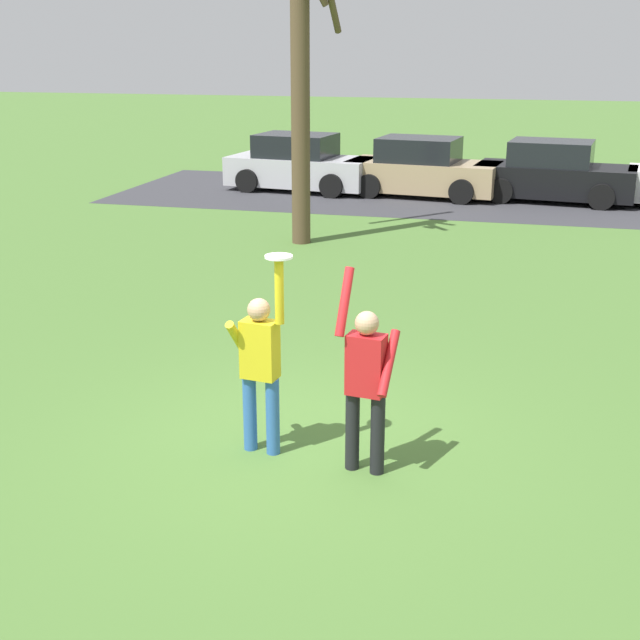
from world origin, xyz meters
TOP-DOWN VIEW (x-y plane):
  - ground_plane at (0.00, 0.00)m, footprint 120.00×120.00m
  - person_catcher at (-0.35, -0.31)m, footprint 0.56×0.49m
  - person_defender at (0.76, -0.46)m, footprint 0.58×0.49m
  - frisbee_disc at (-0.13, -0.34)m, footprint 0.27×0.27m
  - parked_car_silver at (-4.37, 15.72)m, footprint 4.29×2.41m
  - parked_car_tan at (-0.84, 15.62)m, footprint 4.29×2.41m
  - parked_car_black at (2.67, 15.69)m, footprint 4.29×2.41m
  - parking_strip at (0.93, 15.51)m, footprint 20.35×6.40m
  - bare_tree_tall at (-2.52, 9.17)m, footprint 1.77×1.75m

SIDE VIEW (x-z plane):
  - ground_plane at x=0.00m, z-range 0.00..0.00m
  - parking_strip at x=0.93m, z-range 0.00..0.01m
  - parked_car_silver at x=-4.37m, z-range -0.07..1.52m
  - parked_car_tan at x=-0.84m, z-range -0.07..1.52m
  - parked_car_black at x=2.67m, z-range -0.07..1.52m
  - person_defender at x=0.76m, z-range -0.04..2.00m
  - person_catcher at x=-0.35m, z-range -0.06..2.02m
  - frisbee_disc at x=-0.13m, z-range 2.08..2.10m
  - bare_tree_tall at x=-2.52m, z-range -0.05..7.23m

